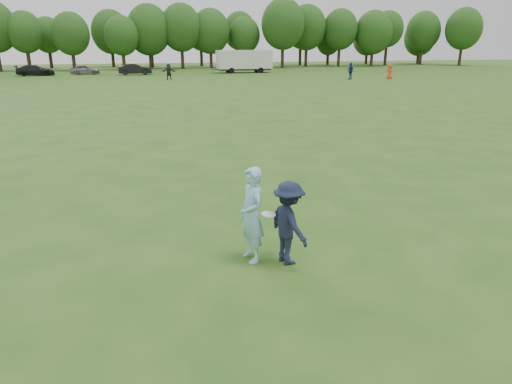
% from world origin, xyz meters
% --- Properties ---
extents(ground, '(200.00, 200.00, 0.00)m').
position_xyz_m(ground, '(0.00, 0.00, 0.00)').
color(ground, '#245116').
rests_on(ground, ground).
extents(thrower, '(0.56, 0.75, 1.87)m').
position_xyz_m(thrower, '(0.52, 0.03, 0.93)').
color(thrower, '#93CBE4').
rests_on(thrower, ground).
extents(defender, '(0.84, 1.17, 1.63)m').
position_xyz_m(defender, '(1.16, -0.26, 0.82)').
color(defender, '#192037').
rests_on(defender, ground).
extents(player_far_b, '(0.64, 1.20, 1.95)m').
position_xyz_m(player_far_b, '(24.39, 43.30, 0.97)').
color(player_far_b, navy).
rests_on(player_far_b, ground).
extents(player_far_c, '(0.96, 0.95, 1.68)m').
position_xyz_m(player_far_c, '(29.24, 42.53, 0.84)').
color(player_far_c, '#E7431B').
rests_on(player_far_c, ground).
extents(player_far_d, '(1.78, 0.88, 1.84)m').
position_xyz_m(player_far_d, '(3.43, 48.72, 0.92)').
color(player_far_d, '#262626').
rests_on(player_far_d, ground).
extents(car_d, '(4.98, 2.44, 1.39)m').
position_xyz_m(car_d, '(-13.11, 60.61, 0.70)').
color(car_d, black).
rests_on(car_d, ground).
extents(car_e, '(3.90, 1.60, 1.32)m').
position_xyz_m(car_e, '(-6.87, 61.45, 0.66)').
color(car_e, slate).
rests_on(car_e, ground).
extents(car_f, '(4.49, 1.61, 1.47)m').
position_xyz_m(car_f, '(-0.22, 58.99, 0.74)').
color(car_f, black).
rests_on(car_f, ground).
extents(field_cone, '(0.28, 0.28, 0.30)m').
position_xyz_m(field_cone, '(21.10, 47.68, 0.15)').
color(field_cone, '#F6600C').
rests_on(field_cone, ground).
extents(disc_in_play, '(0.32, 0.32, 0.06)m').
position_xyz_m(disc_in_play, '(0.78, -0.19, 1.00)').
color(disc_in_play, white).
rests_on(disc_in_play, ground).
extents(cargo_trailer, '(9.00, 2.75, 3.20)m').
position_xyz_m(cargo_trailer, '(15.44, 59.71, 1.78)').
color(cargo_trailer, white).
rests_on(cargo_trailer, ground).
extents(treeline, '(130.35, 18.39, 11.74)m').
position_xyz_m(treeline, '(2.81, 76.90, 6.26)').
color(treeline, '#332114').
rests_on(treeline, ground).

